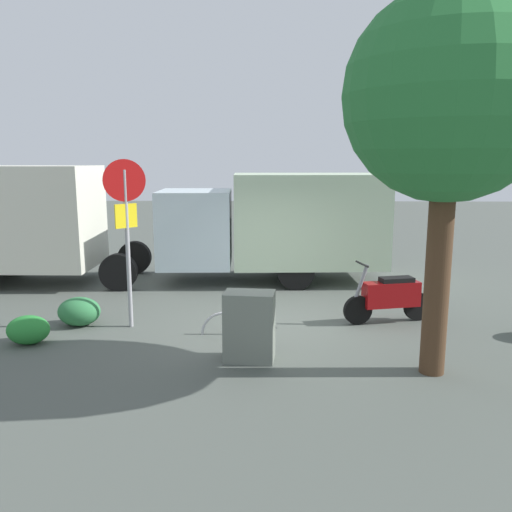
# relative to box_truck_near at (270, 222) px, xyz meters

# --- Properties ---
(ground_plane) EXTENTS (60.00, 60.00, 0.00)m
(ground_plane) POSITION_rel_box_truck_near_xyz_m (-0.20, 3.60, -1.55)
(ground_plane) COLOR #4D534D
(box_truck_near) EXTENTS (7.13, 2.53, 2.77)m
(box_truck_near) POSITION_rel_box_truck_near_xyz_m (0.00, 0.00, 0.00)
(box_truck_near) COLOR black
(box_truck_near) RESTS_ON ground
(motorcycle) EXTENTS (1.78, 0.70, 1.20)m
(motorcycle) POSITION_rel_box_truck_near_xyz_m (-2.33, 3.47, -1.03)
(motorcycle) COLOR black
(motorcycle) RESTS_ON ground
(stop_sign) EXTENTS (0.71, 0.33, 3.13)m
(stop_sign) POSITION_rel_box_truck_near_xyz_m (2.63, 3.88, 0.53)
(stop_sign) COLOR #9E9EA3
(stop_sign) RESTS_ON ground
(street_tree) EXTENTS (2.91, 2.91, 5.43)m
(street_tree) POSITION_rel_box_truck_near_xyz_m (-2.41, 5.88, 2.38)
(street_tree) COLOR #47301E
(street_tree) RESTS_ON ground
(utility_cabinet) EXTENTS (0.82, 0.56, 1.10)m
(utility_cabinet) POSITION_rel_box_truck_near_xyz_m (0.32, 5.46, -1.00)
(utility_cabinet) COLOR slate
(utility_cabinet) RESTS_ON ground
(bike_rack_hoop) EXTENTS (0.85, 0.08, 0.85)m
(bike_rack_hoop) POSITION_rel_box_truck_near_xyz_m (0.82, 4.27, -1.55)
(bike_rack_hoop) COLOR #B7B7BC
(bike_rack_hoop) RESTS_ON ground
(shrub_near_sign) EXTENTS (0.80, 0.66, 0.55)m
(shrub_near_sign) POSITION_rel_box_truck_near_xyz_m (3.63, 3.82, -1.28)
(shrub_near_sign) COLOR #2F7441
(shrub_near_sign) RESTS_ON ground
(shrub_mid_verge) EXTENTS (0.72, 0.59, 0.49)m
(shrub_mid_verge) POSITION_rel_box_truck_near_xyz_m (4.14, 4.84, -1.31)
(shrub_mid_verge) COLOR #267D31
(shrub_mid_verge) RESTS_ON ground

